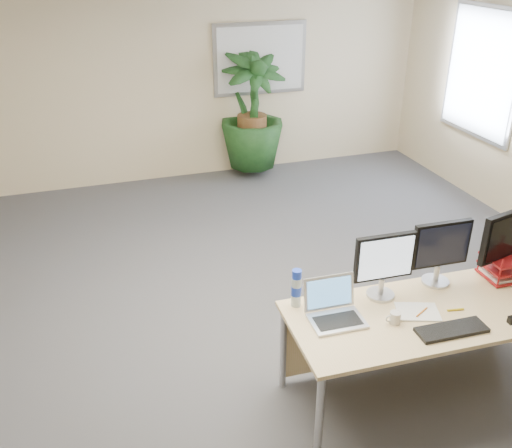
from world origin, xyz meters
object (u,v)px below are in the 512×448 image
object	(u,v)px
monitor_left	(384,262)
laptop	(334,309)
floor_plant	(252,124)
desk	(417,321)
monitor_right	(441,249)

from	to	relation	value
monitor_left	laptop	size ratio (longest dim) A/B	1.32
floor_plant	desk	bearing A→B (deg)	-92.29
monitor_left	floor_plant	bearing A→B (deg)	84.68
floor_plant	laptop	size ratio (longest dim) A/B	4.08
floor_plant	laptop	xyz separation A→B (m)	(-0.82, -4.35, 0.05)
desk	monitor_left	world-z (taller)	monitor_left
monitor_right	laptop	world-z (taller)	monitor_right
desk	monitor_right	bearing A→B (deg)	37.46
desk	floor_plant	distance (m)	4.40
desk	laptop	distance (m)	0.68
floor_plant	monitor_right	size ratio (longest dim) A/B	3.04
desk	laptop	bearing A→B (deg)	176.63
desk	monitor_right	world-z (taller)	monitor_right
desk	monitor_right	distance (m)	0.54
desk	monitor_left	size ratio (longest dim) A/B	4.01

